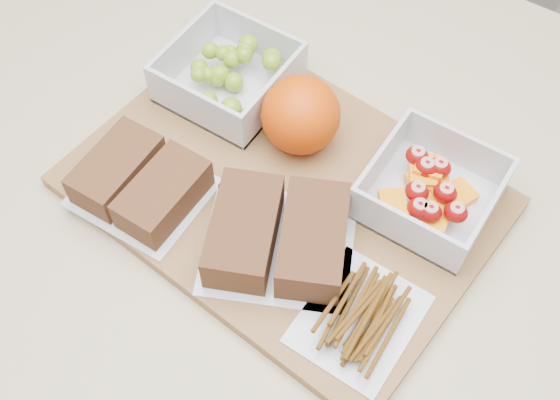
{
  "coord_description": "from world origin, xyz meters",
  "views": [
    {
      "loc": [
        0.2,
        -0.32,
        1.53
      ],
      "look_at": [
        -0.01,
        0.0,
        0.93
      ],
      "focal_mm": 45.0,
      "sensor_mm": 36.0,
      "label": 1
    }
  ],
  "objects_px": {
    "fruit_container": "(430,192)",
    "sandwich_bag_center": "(279,236)",
    "sandwich_bag_left": "(140,182)",
    "cutting_board": "(283,192)",
    "pretzel_bag": "(360,314)",
    "grape_container": "(231,75)",
    "orange": "(301,115)"
  },
  "relations": [
    {
      "from": "fruit_container",
      "to": "sandwich_bag_center",
      "type": "bearing_deg",
      "value": -128.08
    },
    {
      "from": "sandwich_bag_left",
      "to": "sandwich_bag_center",
      "type": "height_order",
      "value": "sandwich_bag_center"
    },
    {
      "from": "cutting_board",
      "to": "fruit_container",
      "type": "distance_m",
      "value": 0.15
    },
    {
      "from": "sandwich_bag_center",
      "to": "pretzel_bag",
      "type": "distance_m",
      "value": 0.11
    },
    {
      "from": "fruit_container",
      "to": "sandwich_bag_center",
      "type": "xyz_separation_m",
      "value": [
        -0.1,
        -0.13,
        0.0
      ]
    },
    {
      "from": "grape_container",
      "to": "fruit_container",
      "type": "height_order",
      "value": "grape_container"
    },
    {
      "from": "cutting_board",
      "to": "sandwich_bag_left",
      "type": "height_order",
      "value": "sandwich_bag_left"
    },
    {
      "from": "grape_container",
      "to": "sandwich_bag_center",
      "type": "xyz_separation_m",
      "value": [
        0.16,
        -0.14,
        -0.0
      ]
    },
    {
      "from": "cutting_board",
      "to": "fruit_container",
      "type": "xyz_separation_m",
      "value": [
        0.13,
        0.07,
        0.03
      ]
    },
    {
      "from": "cutting_board",
      "to": "sandwich_bag_left",
      "type": "distance_m",
      "value": 0.15
    },
    {
      "from": "grape_container",
      "to": "fruit_container",
      "type": "bearing_deg",
      "value": -3.81
    },
    {
      "from": "sandwich_bag_left",
      "to": "cutting_board",
      "type": "bearing_deg",
      "value": 35.59
    },
    {
      "from": "orange",
      "to": "sandwich_bag_center",
      "type": "bearing_deg",
      "value": -66.67
    },
    {
      "from": "grape_container",
      "to": "sandwich_bag_left",
      "type": "relative_size",
      "value": 0.98
    },
    {
      "from": "grape_container",
      "to": "sandwich_bag_center",
      "type": "bearing_deg",
      "value": -42.3
    },
    {
      "from": "cutting_board",
      "to": "pretzel_bag",
      "type": "bearing_deg",
      "value": -26.06
    },
    {
      "from": "orange",
      "to": "sandwich_bag_left",
      "type": "relative_size",
      "value": 0.64
    },
    {
      "from": "pretzel_bag",
      "to": "grape_container",
      "type": "bearing_deg",
      "value": 147.49
    },
    {
      "from": "fruit_container",
      "to": "sandwich_bag_center",
      "type": "relative_size",
      "value": 0.66
    },
    {
      "from": "grape_container",
      "to": "sandwich_bag_center",
      "type": "distance_m",
      "value": 0.21
    },
    {
      "from": "grape_container",
      "to": "cutting_board",
      "type": "bearing_deg",
      "value": -33.66
    },
    {
      "from": "cutting_board",
      "to": "orange",
      "type": "distance_m",
      "value": 0.08
    },
    {
      "from": "cutting_board",
      "to": "grape_container",
      "type": "bearing_deg",
      "value": 151.74
    },
    {
      "from": "sandwich_bag_left",
      "to": "pretzel_bag",
      "type": "bearing_deg",
      "value": -0.09
    },
    {
      "from": "grape_container",
      "to": "sandwich_bag_center",
      "type": "relative_size",
      "value": 0.69
    },
    {
      "from": "sandwich_bag_left",
      "to": "sandwich_bag_center",
      "type": "relative_size",
      "value": 0.7
    },
    {
      "from": "grape_container",
      "to": "fruit_container",
      "type": "xyz_separation_m",
      "value": [
        0.26,
        -0.02,
        -0.0
      ]
    },
    {
      "from": "cutting_board",
      "to": "sandwich_bag_left",
      "type": "relative_size",
      "value": 3.19
    },
    {
      "from": "sandwich_bag_left",
      "to": "pretzel_bag",
      "type": "relative_size",
      "value": 1.09
    },
    {
      "from": "fruit_container",
      "to": "orange",
      "type": "bearing_deg",
      "value": -179.04
    },
    {
      "from": "sandwich_bag_center",
      "to": "grape_container",
      "type": "bearing_deg",
      "value": 137.7
    },
    {
      "from": "orange",
      "to": "sandwich_bag_center",
      "type": "distance_m",
      "value": 0.14
    }
  ]
}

